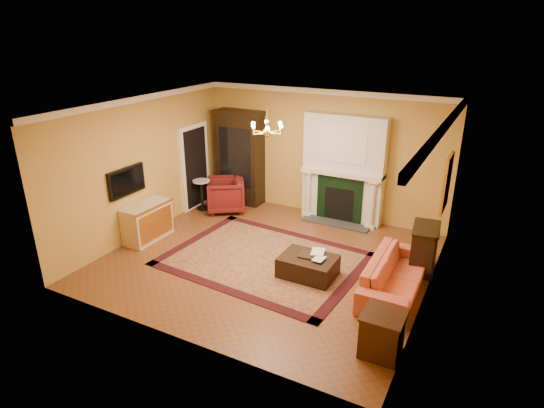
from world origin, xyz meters
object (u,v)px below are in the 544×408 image
Objects in this scene: china_cabinet at (241,160)px; console_table at (424,249)px; coral_sofa at (396,270)px; leather_ottoman at (308,266)px; end_table at (382,335)px; commode at (147,222)px; wingback_armchair at (225,193)px; pedestal_table at (202,193)px.

console_table is (4.88, -1.49, -0.71)m from china_cabinet.
coral_sofa reaches higher than leather_ottoman.
end_table is 0.73× the size of console_table.
commode is 3.70m from leather_ottoman.
wingback_armchair is at bearing 164.72° from console_table.
coral_sofa is at bearing 35.99° from wingback_armchair.
end_table is (5.42, -3.26, -0.13)m from pedestal_table.
coral_sofa is 2.48× the size of console_table.
pedestal_table is 0.71× the size of commode.
coral_sofa is (4.62, -1.74, -0.04)m from wingback_armchair.
end_table is at bearing 21.14° from wingback_armchair.
pedestal_table reaches higher than leather_ottoman.
pedestal_table is 0.36× the size of coral_sofa.
wingback_armchair is at bearing 74.89° from commode.
console_table is (0.06, 2.69, 0.12)m from end_table.
console_table reaches higher than pedestal_table.
china_cabinet is 5.26m from coral_sofa.
coral_sofa is at bearing -16.57° from pedestal_table.
console_table is at bearing -5.96° from pedestal_table.
console_table is at bearing -17.10° from coral_sofa.
leather_ottoman is at bearing -26.01° from pedestal_table.
china_cabinet is 3.02m from commode.
wingback_armchair reaches higher than end_table.
wingback_armchair reaches higher than commode.
console_table reaches higher than coral_sofa.
coral_sofa is 2.12× the size of leather_ottoman.
console_table is at bearing -16.97° from china_cabinet.
pedestal_table is at bearing 89.64° from commode.
china_cabinet reaches higher than wingback_armchair.
wingback_armchair is 0.43× the size of coral_sofa.
leather_ottoman is at bearing -152.68° from console_table.
wingback_armchair is at bearing 68.75° from coral_sofa.
wingback_armchair is at bearing -92.01° from china_cabinet.
wingback_armchair is 0.60m from pedestal_table.
console_table reaches higher than leather_ottoman.
end_table is at bearing -97.66° from console_table.
china_cabinet is 2.12× the size of commode.
leather_ottoman is (3.07, -2.70, -0.94)m from china_cabinet.
pedestal_table is at bearing 167.66° from console_table.
pedestal_table is at bearing -104.34° from wingback_armchair.
wingback_armchair is at bearing 144.50° from end_table.
china_cabinet is 3.00× the size of pedestal_table.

